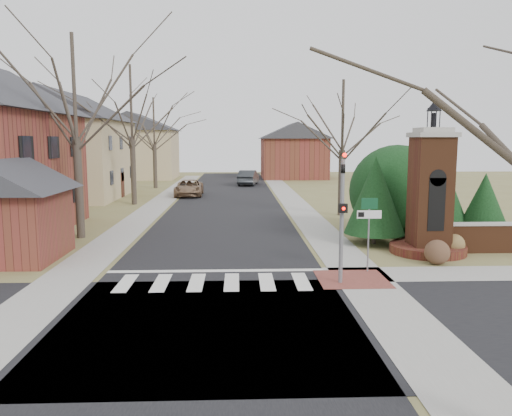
{
  "coord_description": "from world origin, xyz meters",
  "views": [
    {
      "loc": [
        0.81,
        -15.77,
        4.84
      ],
      "look_at": [
        1.63,
        6.0,
        1.86
      ],
      "focal_mm": 35.0,
      "sensor_mm": 36.0,
      "label": 1
    }
  ],
  "objects_px": {
    "sign_post": "(369,220)",
    "pickup_truck": "(189,188)",
    "traffic_signal_pole": "(342,208)",
    "distant_car": "(248,178)",
    "brick_gate_monument": "(430,203)"
  },
  "relations": [
    {
      "from": "traffic_signal_pole",
      "to": "brick_gate_monument",
      "type": "bearing_deg",
      "value": 43.24
    },
    {
      "from": "traffic_signal_pole",
      "to": "sign_post",
      "type": "bearing_deg",
      "value": 47.57
    },
    {
      "from": "traffic_signal_pole",
      "to": "distant_car",
      "type": "xyz_separation_m",
      "value": [
        -2.31,
        37.4,
        -1.78
      ]
    },
    {
      "from": "traffic_signal_pole",
      "to": "brick_gate_monument",
      "type": "height_order",
      "value": "brick_gate_monument"
    },
    {
      "from": "sign_post",
      "to": "pickup_truck",
      "type": "relative_size",
      "value": 0.55
    },
    {
      "from": "traffic_signal_pole",
      "to": "brick_gate_monument",
      "type": "xyz_separation_m",
      "value": [
        4.7,
        4.42,
        -0.42
      ]
    },
    {
      "from": "traffic_signal_pole",
      "to": "pickup_truck",
      "type": "relative_size",
      "value": 0.9
    },
    {
      "from": "traffic_signal_pole",
      "to": "sign_post",
      "type": "distance_m",
      "value": 2.02
    },
    {
      "from": "sign_post",
      "to": "distant_car",
      "type": "bearing_deg",
      "value": 95.71
    },
    {
      "from": "traffic_signal_pole",
      "to": "distant_car",
      "type": "relative_size",
      "value": 0.92
    },
    {
      "from": "brick_gate_monument",
      "to": "traffic_signal_pole",
      "type": "bearing_deg",
      "value": -136.76
    },
    {
      "from": "sign_post",
      "to": "distant_car",
      "type": "relative_size",
      "value": 0.56
    },
    {
      "from": "brick_gate_monument",
      "to": "sign_post",
      "type": "bearing_deg",
      "value": -138.58
    },
    {
      "from": "sign_post",
      "to": "pickup_truck",
      "type": "xyz_separation_m",
      "value": [
        -8.99,
        25.61,
        -1.25
      ]
    },
    {
      "from": "pickup_truck",
      "to": "distant_car",
      "type": "bearing_deg",
      "value": 61.24
    }
  ]
}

